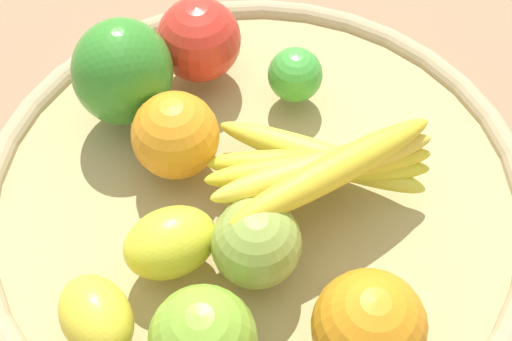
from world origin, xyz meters
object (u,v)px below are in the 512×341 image
orange_1 (369,327)px  bell_pepper (124,72)px  banana_bunch (322,165)px  lime_0 (295,75)px  apple_1 (203,340)px  orange_0 (175,135)px  lemon_0 (170,243)px  apple_2 (199,40)px  apple_0 (256,243)px  lemon_1 (96,317)px

orange_1 → bell_pepper: bearing=75.4°
banana_bunch → lime_0: bearing=44.8°
apple_1 → orange_0: bearing=45.4°
lemon_0 → apple_2: 0.20m
apple_1 → banana_bunch: bearing=4.8°
lemon_0 → apple_0: size_ratio=1.06×
lemon_0 → orange_0: 0.09m
orange_1 → lemon_1: 0.19m
lemon_0 → apple_2: size_ratio=0.94×
banana_bunch → apple_0: banana_bunch is taller
apple_2 → apple_1: bearing=-141.0°
banana_bunch → orange_1: bearing=-134.3°
apple_2 → orange_1: orange_1 is taller
lime_0 → lemon_0: (-0.20, -0.02, 0.00)m
banana_bunch → orange_1: 0.14m
apple_1 → apple_0: 0.08m
lime_0 → lemon_0: bearing=-173.8°
apple_2 → orange_1: bearing=-119.5°
lemon_0 → bell_pepper: size_ratio=0.72×
apple_1 → lemon_1: (-0.03, 0.07, -0.01)m
lemon_1 → apple_0: bearing=-28.5°
bell_pepper → orange_1: size_ratio=1.26×
apple_0 → orange_1: bearing=-96.2°
apple_0 → bell_pepper: bearing=71.0°
banana_bunch → lemon_1: 0.20m
lime_0 → lemon_0: 0.20m
orange_0 → lemon_1: 0.16m
lemon_0 → orange_1: 0.16m
lime_0 → apple_1: bearing=-159.6°
orange_0 → apple_2: bearing=28.3°
banana_bunch → apple_0: size_ratio=2.69×
apple_0 → lemon_1: (-0.11, 0.06, -0.01)m
orange_0 → lemon_1: (-0.15, -0.05, -0.01)m
lemon_1 → orange_0: bearing=19.0°
orange_0 → lime_0: bearing=-16.1°
banana_bunch → apple_1: size_ratio=2.46×
apple_0 → lemon_1: bearing=151.5°
lime_0 → apple_0: (-0.16, -0.08, 0.01)m
lemon_0 → apple_2: bearing=32.3°
apple_0 → lemon_1: apple_0 is taller
apple_0 → apple_2: bearing=49.6°
lime_0 → bell_pepper: bearing=133.7°
orange_1 → lemon_1: orange_1 is taller
orange_0 → orange_1: orange_1 is taller
apple_1 → apple_2: bearing=39.0°
banana_bunch → lime_0: 0.11m
apple_0 → orange_1: size_ratio=0.86×
lemon_0 → apple_0: apple_0 is taller
apple_1 → orange_1: size_ratio=0.94×
banana_bunch → apple_2: 0.17m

